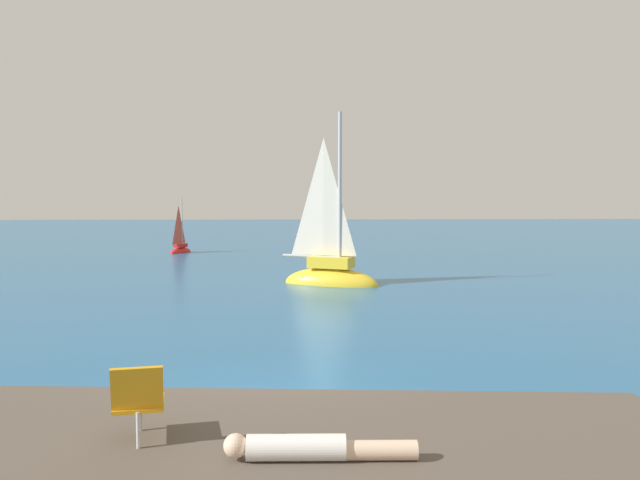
{
  "coord_description": "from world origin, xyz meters",
  "views": [
    {
      "loc": [
        0.36,
        -9.93,
        3.5
      ],
      "look_at": [
        1.21,
        11.36,
        1.98
      ],
      "focal_mm": 35.85,
      "sensor_mm": 36.0,
      "label": 1
    }
  ],
  "objects_px": {
    "person_sunbather": "(311,448)",
    "sailboat_far": "(180,249)",
    "sailboat_near": "(330,274)",
    "beach_chair": "(138,398)"
  },
  "relations": [
    {
      "from": "person_sunbather",
      "to": "sailboat_far",
      "type": "bearing_deg",
      "value": 103.52
    },
    {
      "from": "sailboat_near",
      "to": "person_sunbather",
      "type": "height_order",
      "value": "sailboat_near"
    },
    {
      "from": "sailboat_near",
      "to": "beach_chair",
      "type": "relative_size",
      "value": 9.16
    },
    {
      "from": "sailboat_near",
      "to": "sailboat_far",
      "type": "xyz_separation_m",
      "value": [
        -8.28,
        13.97,
        -0.2
      ]
    },
    {
      "from": "sailboat_near",
      "to": "person_sunbather",
      "type": "relative_size",
      "value": 4.15
    },
    {
      "from": "person_sunbather",
      "to": "beach_chair",
      "type": "height_order",
      "value": "beach_chair"
    },
    {
      "from": "person_sunbather",
      "to": "beach_chair",
      "type": "distance_m",
      "value": 1.76
    },
    {
      "from": "sailboat_far",
      "to": "beach_chair",
      "type": "height_order",
      "value": "sailboat_far"
    },
    {
      "from": "sailboat_near",
      "to": "sailboat_far",
      "type": "relative_size",
      "value": 2.0
    },
    {
      "from": "person_sunbather",
      "to": "beach_chair",
      "type": "xyz_separation_m",
      "value": [
        -1.66,
        0.48,
        0.33
      ]
    }
  ]
}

